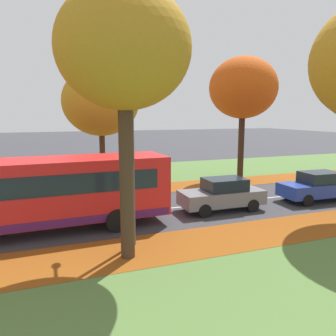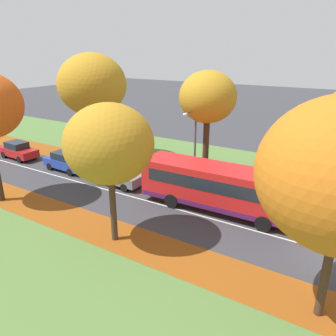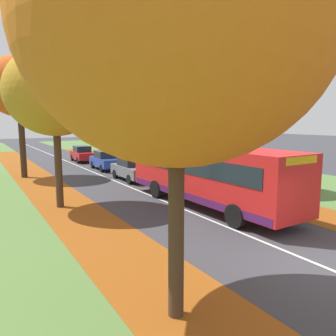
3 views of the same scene
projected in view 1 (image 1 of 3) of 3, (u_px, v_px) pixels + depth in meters
name	position (u px, v px, depth m)	size (l,w,h in m)	color
grass_verge_left	(206.00, 171.00, 27.59)	(12.00, 90.00, 0.01)	#517538
leaf_litter_left	(155.00, 188.00, 21.28)	(2.80, 60.00, 0.00)	#8C4714
leaf_litter_right	(228.00, 237.00, 12.77)	(2.80, 60.00, 0.00)	#8C4714
road_centre_line	(277.00, 197.00, 19.08)	(0.12, 80.00, 0.01)	silver
tree_left_near	(101.00, 102.00, 19.58)	(4.57, 4.57, 7.57)	#422D1E
tree_left_mid	(243.00, 88.00, 23.09)	(4.80, 4.80, 8.77)	#382619
tree_right_near	(124.00, 51.00, 9.98)	(4.16, 4.16, 8.62)	#422D1E
streetlamp_right	(130.00, 143.00, 11.78)	(1.89, 0.28, 6.00)	#47474C
bus	(40.00, 191.00, 13.20)	(2.86, 10.46, 2.98)	red
car_grey_lead	(222.00, 194.00, 16.33)	(1.83, 4.23, 1.62)	slate
car_blue_following	(318.00, 186.00, 18.14)	(1.90, 4.26, 1.62)	#233D9E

